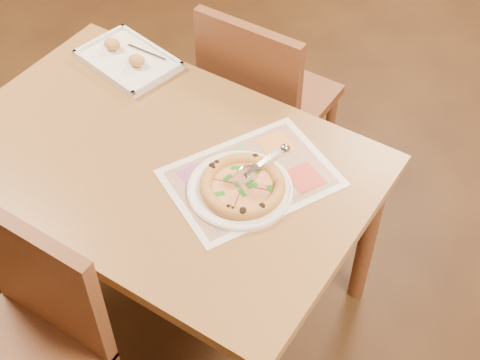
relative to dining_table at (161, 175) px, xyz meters
The scene contains 8 objects.
dining_table is the anchor object (origin of this frame).
chair_near 0.61m from the dining_table, 90.00° to the right, with size 0.42×0.42×0.47m.
chair_far 0.61m from the dining_table, 90.00° to the left, with size 0.42×0.42×0.47m.
plate 0.30m from the dining_table, ahead, with size 0.31×0.31×0.02m, color white.
pizza 0.32m from the dining_table, ahead, with size 0.25×0.25×0.04m.
pizza_cutter 0.38m from the dining_table, ahead, with size 0.09×0.16×0.10m.
appetizer_tray 0.50m from the dining_table, 140.36° to the left, with size 0.37×0.29×0.06m.
menu 0.31m from the dining_table, 15.07° to the left, with size 0.34×0.48×0.01m, color silver.
Camera 1 is at (1.00, -1.07, 2.17)m, focal length 50.00 mm.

